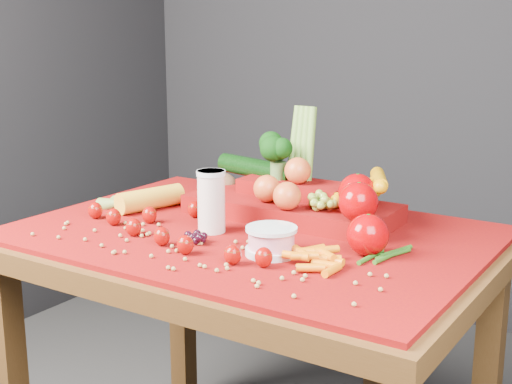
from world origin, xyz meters
The scene contains 12 objects.
table centered at (0.00, 0.00, 0.66)m, with size 1.10×0.80×0.75m.
red_cloth centered at (0.00, 0.00, 0.76)m, with size 1.05×0.75×0.01m, color #760C03.
milk_glass centered at (-0.07, -0.06, 0.84)m, with size 0.07×0.07×0.14m.
yogurt_bowl centered at (0.13, -0.13, 0.79)m, with size 0.11×0.11×0.06m.
strawberry_scatter centered at (-0.15, -0.14, 0.79)m, with size 0.58×0.28×0.05m.
dark_grape_cluster centered at (-0.05, -0.15, 0.78)m, with size 0.06×0.05×0.03m, color black, non-canonical shape.
soybean_scatter centered at (0.00, -0.20, 0.77)m, with size 0.84×0.24×0.01m, color #A68947, non-canonical shape.
corn_ear centered at (-0.36, -0.01, 0.78)m, with size 0.22×0.26×0.06m.
potato centered at (-0.25, 0.22, 0.80)m, with size 0.11×0.08×0.07m, color brown.
baby_carrot_pile centered at (0.26, -0.14, 0.78)m, with size 0.17×0.17×0.03m, color orange, non-canonical shape.
green_bean_pile centered at (0.33, -0.01, 0.77)m, with size 0.14×0.12×0.01m, color #235714, non-canonical shape.
produce_mound centered at (0.06, 0.15, 0.82)m, with size 0.61×0.37×0.27m.
Camera 1 is at (0.87, -1.33, 1.23)m, focal length 50.00 mm.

